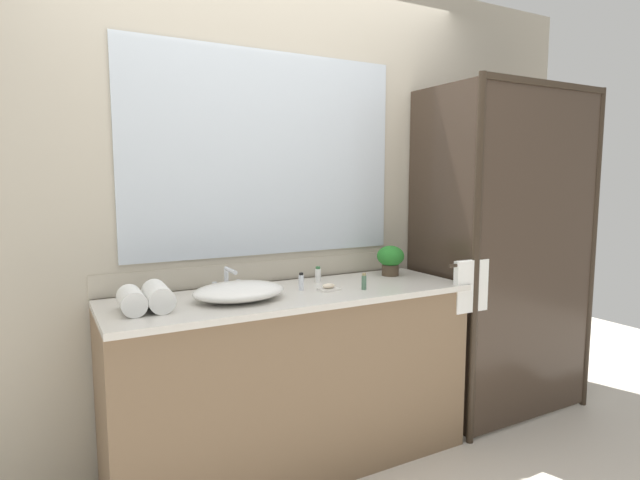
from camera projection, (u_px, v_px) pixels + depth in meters
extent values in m
plane|color=beige|center=(294.00, 464.00, 2.63)|extent=(8.00, 8.00, 0.00)
cube|color=#B2A893|center=(265.00, 208.00, 2.78)|extent=(4.40, 0.05, 2.60)
cube|color=#B2A893|center=(268.00, 271.00, 2.79)|extent=(1.80, 0.01, 0.11)
cube|color=silver|center=(267.00, 154.00, 2.72)|extent=(1.53, 0.01, 1.07)
cube|color=brown|center=(293.00, 382.00, 2.59)|extent=(1.80, 0.56, 0.87)
cube|color=beige|center=(293.00, 295.00, 2.53)|extent=(1.80, 0.58, 0.03)
cylinder|color=#2D2319|center=(592.00, 252.00, 3.21)|extent=(0.04, 0.04, 2.00)
cylinder|color=#2D2319|center=(476.00, 265.00, 2.73)|extent=(0.04, 0.04, 2.00)
cube|color=#2D2319|center=(548.00, 84.00, 2.86)|extent=(1.00, 0.04, 0.04)
cube|color=#382B21|center=(539.00, 258.00, 2.97)|extent=(0.96, 0.01, 1.96)
cube|color=#382B21|center=(439.00, 257.00, 2.98)|extent=(0.01, 0.57, 1.96)
cylinder|color=#2D2319|center=(472.00, 264.00, 2.73)|extent=(0.32, 0.02, 0.02)
cube|color=white|center=(471.00, 286.00, 2.75)|extent=(0.22, 0.04, 0.28)
ellipsoid|color=white|center=(239.00, 291.00, 2.36)|extent=(0.43, 0.32, 0.08)
cube|color=silver|center=(227.00, 291.00, 2.52)|extent=(0.17, 0.04, 0.02)
cylinder|color=silver|center=(226.00, 279.00, 2.51)|extent=(0.02, 0.02, 0.10)
cylinder|color=silver|center=(231.00, 271.00, 2.44)|extent=(0.02, 0.14, 0.02)
cylinder|color=silver|center=(215.00, 286.00, 2.48)|extent=(0.02, 0.02, 0.04)
cylinder|color=silver|center=(238.00, 284.00, 2.54)|extent=(0.02, 0.02, 0.04)
cylinder|color=#473828|center=(390.00, 270.00, 2.96)|extent=(0.10, 0.10, 0.06)
ellipsoid|color=#277628|center=(391.00, 256.00, 2.95)|extent=(0.16, 0.16, 0.12)
cube|color=silver|center=(329.00, 289.00, 2.56)|extent=(0.10, 0.07, 0.01)
ellipsoid|color=beige|center=(329.00, 286.00, 2.56)|extent=(0.07, 0.04, 0.02)
cylinder|color=#4C7056|center=(364.00, 283.00, 2.58)|extent=(0.02, 0.02, 0.07)
cylinder|color=#9E895B|center=(364.00, 274.00, 2.57)|extent=(0.02, 0.02, 0.01)
cylinder|color=white|center=(318.00, 276.00, 2.76)|extent=(0.03, 0.03, 0.07)
cylinder|color=#2D6638|center=(318.00, 268.00, 2.76)|extent=(0.02, 0.02, 0.01)
cylinder|color=silver|center=(301.00, 283.00, 2.57)|extent=(0.03, 0.03, 0.08)
cylinder|color=black|center=(301.00, 274.00, 2.56)|extent=(0.02, 0.02, 0.01)
cylinder|color=white|center=(132.00, 300.00, 2.13)|extent=(0.11, 0.20, 0.10)
cylinder|color=white|center=(158.00, 296.00, 2.20)|extent=(0.12, 0.24, 0.11)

